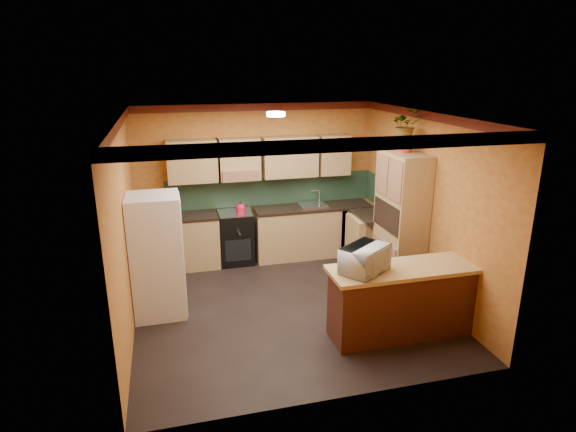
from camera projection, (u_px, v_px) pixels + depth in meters
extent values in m
plane|color=black|center=(287.00, 305.00, 6.94)|extent=(4.20, 4.20, 0.00)
cube|color=white|center=(286.00, 115.00, 6.13)|extent=(4.20, 4.20, 0.04)
cube|color=#BB8A32|center=(257.00, 182.00, 8.48)|extent=(4.20, 0.04, 2.70)
cube|color=#BB8A32|center=(341.00, 280.00, 4.60)|extent=(4.20, 0.04, 2.70)
cube|color=#BB8A32|center=(125.00, 229.00, 6.04)|extent=(0.04, 4.20, 2.70)
cube|color=#BB8A32|center=(425.00, 206.00, 7.04)|extent=(0.04, 4.20, 2.70)
cube|color=#1F3828|center=(271.00, 190.00, 8.57)|extent=(3.70, 0.02, 0.53)
cube|color=#1F3828|center=(383.00, 193.00, 8.38)|extent=(0.02, 1.40, 0.53)
cube|color=tan|center=(264.00, 158.00, 8.21)|extent=(3.10, 0.34, 0.70)
cylinder|color=white|center=(276.00, 114.00, 6.70)|extent=(0.26, 0.26, 0.06)
cube|color=tan|center=(270.00, 235.00, 8.51)|extent=(3.65, 0.60, 0.88)
cube|color=black|center=(270.00, 210.00, 8.37)|extent=(3.65, 0.62, 0.04)
cube|color=black|center=(235.00, 237.00, 8.36)|extent=(0.58, 0.58, 0.91)
cube|color=silver|center=(313.00, 205.00, 8.55)|extent=(0.48, 0.40, 0.03)
cube|color=tan|center=(373.00, 241.00, 8.22)|extent=(0.60, 0.80, 0.88)
cube|color=black|center=(375.00, 215.00, 8.08)|extent=(0.62, 0.80, 0.04)
cube|color=white|center=(157.00, 256.00, 6.49)|extent=(0.68, 0.66, 1.70)
cube|color=tan|center=(400.00, 221.00, 7.30)|extent=(0.48, 0.90, 2.10)
cylinder|color=#AA4129|center=(404.00, 147.00, 7.00)|extent=(0.22, 0.22, 0.16)
imported|color=tan|center=(406.00, 125.00, 6.91)|extent=(0.46, 0.42, 0.47)
cube|color=#4F2312|center=(401.00, 303.00, 6.08)|extent=(1.80, 0.55, 0.88)
cube|color=tan|center=(404.00, 269.00, 5.94)|extent=(1.90, 0.65, 0.05)
imported|color=white|center=(365.00, 259.00, 5.76)|extent=(0.71, 0.67, 0.33)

